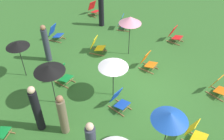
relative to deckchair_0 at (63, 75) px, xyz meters
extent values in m
plane|color=#2D6026|center=(1.20, -2.83, -0.37)|extent=(40.00, 40.00, 0.00)
cube|color=olive|center=(-0.22, -0.05, -0.35)|extent=(0.06, 0.76, 0.04)
cube|color=olive|center=(0.22, -0.06, -0.35)|extent=(0.06, 0.76, 0.04)
cube|color=#148C38|center=(0.00, -0.15, -0.10)|extent=(0.49, 0.44, 0.13)
cube|color=#148C38|center=(0.00, 0.15, 0.18)|extent=(0.49, 0.26, 0.57)
cylinder|color=olive|center=(-0.01, -0.35, -0.17)|extent=(0.44, 0.04, 0.03)
cube|color=olive|center=(2.13, 2.45, -0.35)|extent=(0.16, 0.76, 0.04)
cube|color=olive|center=(2.56, 2.52, -0.35)|extent=(0.16, 0.76, 0.04)
cube|color=#1947B7|center=(2.36, 2.38, -0.10)|extent=(0.54, 0.50, 0.13)
cube|color=#1947B7|center=(2.31, 2.68, 0.18)|extent=(0.51, 0.32, 0.57)
cylinder|color=olive|center=(2.39, 2.19, -0.17)|extent=(0.44, 0.10, 0.03)
cube|color=olive|center=(-3.00, 0.03, -0.35)|extent=(0.27, 0.73, 0.04)
cube|color=#148C38|center=(-3.17, -0.13, -0.10)|extent=(0.59, 0.56, 0.13)
cylinder|color=olive|center=(-3.11, -0.32, -0.17)|extent=(0.43, 0.16, 0.03)
cube|color=olive|center=(5.49, 2.49, -0.35)|extent=(0.20, 0.75, 0.04)
cube|color=olive|center=(5.92, 2.39, -0.35)|extent=(0.20, 0.75, 0.04)
cube|color=red|center=(5.68, 2.34, -0.10)|extent=(0.56, 0.53, 0.13)
cube|color=red|center=(5.75, 2.63, 0.18)|extent=(0.52, 0.35, 0.57)
cylinder|color=olive|center=(5.63, 2.15, -0.17)|extent=(0.44, 0.12, 0.03)
cube|color=olive|center=(2.45, -2.62, -0.35)|extent=(0.08, 0.76, 0.04)
cube|color=olive|center=(2.89, -2.65, -0.35)|extent=(0.08, 0.76, 0.04)
cube|color=orange|center=(2.66, -2.74, -0.10)|extent=(0.51, 0.46, 0.13)
cube|color=orange|center=(2.68, -2.44, 0.18)|extent=(0.49, 0.28, 0.57)
cylinder|color=olive|center=(2.65, -2.94, -0.17)|extent=(0.44, 0.06, 0.03)
cube|color=olive|center=(2.31, -0.06, -0.35)|extent=(0.21, 0.75, 0.04)
cube|color=olive|center=(2.74, 0.04, -0.35)|extent=(0.21, 0.75, 0.04)
cube|color=yellow|center=(2.55, -0.11, -0.10)|extent=(0.57, 0.53, 0.13)
cube|color=yellow|center=(2.48, 0.18, 0.18)|extent=(0.52, 0.35, 0.57)
cylinder|color=olive|center=(2.60, -0.30, -0.17)|extent=(0.43, 0.13, 0.03)
cube|color=olive|center=(5.23, -2.81, -0.35)|extent=(0.10, 0.76, 0.04)
cube|color=olive|center=(5.67, -2.85, -0.35)|extent=(0.10, 0.76, 0.04)
cube|color=red|center=(5.44, -2.93, -0.10)|extent=(0.51, 0.47, 0.13)
cube|color=red|center=(5.47, -2.63, 0.18)|extent=(0.50, 0.29, 0.57)
cylinder|color=olive|center=(5.42, -3.13, -0.17)|extent=(0.44, 0.06, 0.03)
cube|color=olive|center=(-0.24, -2.71, -0.35)|extent=(0.16, 0.76, 0.04)
cube|color=olive|center=(0.19, -2.78, -0.35)|extent=(0.16, 0.76, 0.04)
cube|color=#1947B7|center=(-0.04, -2.85, -0.10)|extent=(0.55, 0.51, 0.13)
cube|color=#1947B7|center=(0.01, -2.55, 0.18)|extent=(0.51, 0.32, 0.57)
cylinder|color=olive|center=(-0.07, -3.04, -0.17)|extent=(0.44, 0.10, 0.03)
cube|color=olive|center=(0.27, -5.57, -0.35)|extent=(0.10, 0.76, 0.04)
cube|color=yellow|center=(0.04, -5.65, -0.10)|extent=(0.51, 0.47, 0.13)
cube|color=yellow|center=(0.07, -5.35, 0.18)|extent=(0.50, 0.29, 0.57)
cube|color=olive|center=(4.94, -0.03, -0.35)|extent=(0.26, 0.74, 0.04)
cube|color=olive|center=(5.36, 0.10, -0.35)|extent=(0.26, 0.74, 0.04)
cube|color=#1947B7|center=(5.18, -0.06, -0.10)|extent=(0.59, 0.56, 0.13)
cube|color=#1947B7|center=(5.09, 0.23, 0.18)|extent=(0.53, 0.38, 0.57)
cylinder|color=olive|center=(5.24, -0.25, -0.17)|extent=(0.43, 0.16, 0.03)
cube|color=olive|center=(2.44, -5.59, -0.35)|extent=(0.24, 0.74, 0.04)
cube|color=olive|center=(2.87, -5.71, -0.35)|extent=(0.24, 0.74, 0.04)
cube|color=orange|center=(2.63, -5.75, -0.10)|extent=(0.58, 0.55, 0.13)
cube|color=orange|center=(2.71, -5.46, 0.18)|extent=(0.53, 0.37, 0.57)
cylinder|color=black|center=(-1.05, -0.51, 0.51)|extent=(0.03, 0.03, 1.75)
cone|color=black|center=(-1.05, -0.51, 1.29)|extent=(1.10, 1.10, 0.24)
cylinder|color=black|center=(-0.55, 1.67, 0.48)|extent=(0.03, 0.03, 1.69)
cone|color=black|center=(-0.55, 1.67, 1.23)|extent=(0.93, 0.93, 0.23)
cylinder|color=black|center=(3.19, -1.33, 0.60)|extent=(0.03, 0.03, 1.94)
cone|color=pink|center=(3.19, -1.33, 1.45)|extent=(1.01, 1.01, 0.31)
cylinder|color=black|center=(0.45, -2.15, 0.46)|extent=(0.03, 0.03, 1.67)
cone|color=white|center=(0.45, -2.15, 1.18)|extent=(1.11, 1.11, 0.30)
cylinder|color=black|center=(-1.00, -4.82, 0.60)|extent=(0.03, 0.03, 1.93)
cone|color=#194CB2|center=(-1.00, -4.82, 1.45)|extent=(1.02, 1.02, 0.28)
cylinder|color=black|center=(4.85, 1.35, 0.43)|extent=(0.32, 0.32, 1.60)
cylinder|color=#72664C|center=(-1.88, -1.69, 0.36)|extent=(0.38, 0.38, 1.45)
sphere|color=#936647|center=(-1.88, -1.69, 1.18)|extent=(0.22, 0.22, 0.22)
sphere|color=beige|center=(-2.37, -3.19, 1.43)|extent=(0.22, 0.22, 0.22)
cylinder|color=#333847|center=(0.81, 1.60, 0.43)|extent=(0.37, 0.37, 1.60)
sphere|color=#936647|center=(0.81, 1.60, 1.34)|extent=(0.23, 0.23, 0.23)
cylinder|color=black|center=(-2.21, -0.91, 0.47)|extent=(0.37, 0.37, 1.69)
sphere|color=beige|center=(-2.21, -0.91, 1.42)|extent=(0.23, 0.23, 0.23)
camera|label=1|loc=(-5.35, -5.72, 6.48)|focal=38.88mm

